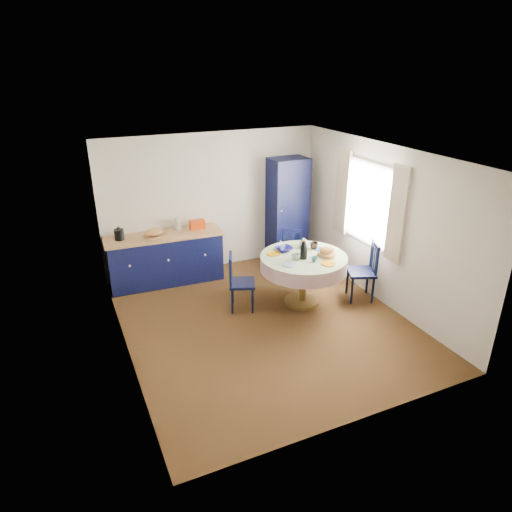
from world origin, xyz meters
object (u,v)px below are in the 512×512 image
at_px(pantry_cabinet, 287,210).
at_px(chair_left, 240,282).
at_px(dining_table, 304,263).
at_px(chair_right, 364,271).
at_px(mug_c, 314,246).
at_px(mug_d, 282,247).
at_px(chair_far, 292,254).
at_px(kitchen_counter, 165,257).
at_px(mug_b, 314,259).
at_px(mug_a, 297,257).
at_px(cobalt_bowl, 284,249).

height_order(pantry_cabinet, chair_left, pantry_cabinet).
relative_size(dining_table, chair_right, 1.38).
distance_m(chair_left, mug_c, 1.35).
height_order(chair_left, mug_d, chair_left).
xyz_separation_m(pantry_cabinet, dining_table, (-0.60, -1.70, -0.30)).
relative_size(chair_far, mug_d, 8.91).
relative_size(kitchen_counter, chair_left, 2.20).
bearing_deg(dining_table, mug_d, 119.78).
distance_m(dining_table, chair_far, 1.04).
bearing_deg(dining_table, chair_left, 165.90).
distance_m(pantry_cabinet, chair_far, 0.98).
height_order(mug_b, mug_d, mug_d).
bearing_deg(mug_d, mug_c, -18.16).
bearing_deg(mug_c, chair_left, 177.58).
distance_m(pantry_cabinet, dining_table, 1.83).
relative_size(chair_left, mug_a, 8.21).
xyz_separation_m(chair_far, cobalt_bowl, (-0.50, -0.64, 0.42)).
bearing_deg(dining_table, mug_c, 33.30).
bearing_deg(mug_b, mug_a, 134.75).
bearing_deg(mug_c, mug_b, -120.73).
xyz_separation_m(pantry_cabinet, chair_right, (0.37, -1.96, -0.49)).
height_order(chair_right, mug_c, chair_right).
distance_m(mug_c, cobalt_bowl, 0.50).
relative_size(pantry_cabinet, chair_far, 2.34).
bearing_deg(mug_c, chair_far, 88.78).
distance_m(kitchen_counter, pantry_cabinet, 2.46).
bearing_deg(chair_left, chair_far, -38.76).
relative_size(dining_table, chair_far, 1.60).
height_order(chair_right, mug_b, chair_right).
xyz_separation_m(chair_left, chair_far, (1.30, 0.71, -0.03)).
bearing_deg(chair_right, dining_table, -82.69).
height_order(chair_left, mug_c, mug_c).
bearing_deg(kitchen_counter, mug_b, -43.44).
bearing_deg(dining_table, pantry_cabinet, 70.64).
xyz_separation_m(chair_right, cobalt_bowl, (-1.16, 0.58, 0.36)).
bearing_deg(mug_d, mug_a, -84.96).
distance_m(dining_table, cobalt_bowl, 0.40).
bearing_deg(chair_right, chair_far, -128.98).
distance_m(pantry_cabinet, chair_left, 2.21).
xyz_separation_m(pantry_cabinet, mug_a, (-0.76, -1.76, -0.13)).
xyz_separation_m(mug_b, mug_d, (-0.23, 0.61, 0.00)).
xyz_separation_m(chair_right, mug_d, (-1.18, 0.62, 0.37)).
distance_m(pantry_cabinet, chair_right, 2.06).
xyz_separation_m(dining_table, cobalt_bowl, (-0.19, 0.31, 0.16)).
relative_size(chair_right, mug_b, 11.04).
relative_size(mug_a, cobalt_bowl, 0.42).
height_order(pantry_cabinet, mug_d, pantry_cabinet).
bearing_deg(mug_b, chair_far, 76.80).
height_order(kitchen_counter, mug_c, kitchen_counter).
height_order(pantry_cabinet, mug_b, pantry_cabinet).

